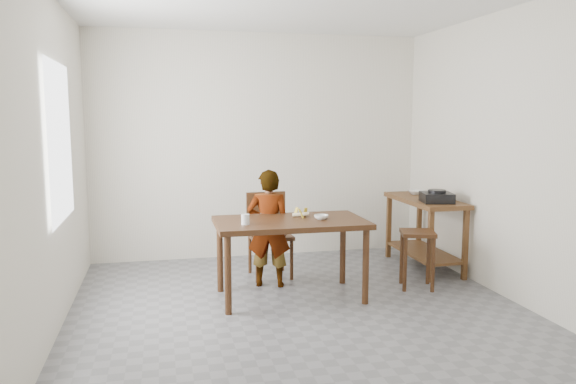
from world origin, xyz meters
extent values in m
cube|color=slate|center=(0.00, 0.00, -0.02)|extent=(4.00, 4.00, 0.04)
cube|color=silver|center=(0.00, 2.02, 1.35)|extent=(4.00, 0.04, 2.70)
cube|color=silver|center=(0.00, -2.02, 1.35)|extent=(4.00, 0.04, 2.70)
cube|color=silver|center=(-2.02, 0.00, 1.35)|extent=(0.04, 4.00, 2.70)
cube|color=silver|center=(2.02, 0.00, 1.35)|extent=(0.04, 4.00, 2.70)
cube|color=white|center=(-1.97, 0.20, 1.50)|extent=(0.02, 1.10, 1.30)
imported|color=white|center=(-0.13, 0.71, 0.59)|extent=(0.50, 0.40, 1.19)
cylinder|color=white|center=(-0.44, 0.17, 0.80)|extent=(0.09, 0.09, 0.09)
imported|color=white|center=(0.29, 0.26, 0.77)|extent=(0.17, 0.17, 0.04)
imported|color=white|center=(1.75, 1.30, 0.82)|extent=(0.21, 0.21, 0.05)
cube|color=black|center=(1.70, 0.69, 0.85)|extent=(0.37, 0.37, 0.10)
camera|label=1|loc=(-1.17, -4.73, 1.71)|focal=35.00mm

